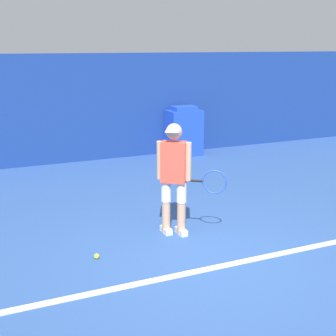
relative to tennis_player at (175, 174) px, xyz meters
name	(u,v)px	position (x,y,z in m)	size (l,w,h in m)	color
ground_plane	(207,258)	(0.05, -0.87, -0.87)	(24.00, 24.00, 0.00)	#2D5193
back_wall	(89,108)	(0.05, 4.78, 0.34)	(24.00, 0.10, 2.42)	navy
court_baseline	(218,267)	(0.05, -1.17, -0.87)	(21.60, 0.10, 0.01)	white
tennis_player	(175,174)	(0.00, 0.00, 0.00)	(0.80, 0.63, 1.58)	tan
tennis_ball	(97,256)	(-1.24, -0.35, -0.84)	(0.07, 0.07, 0.07)	#D1E533
covered_chair	(184,132)	(2.24, 4.39, -0.31)	(0.80, 0.57, 1.19)	blue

